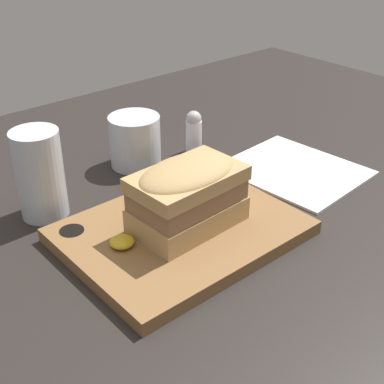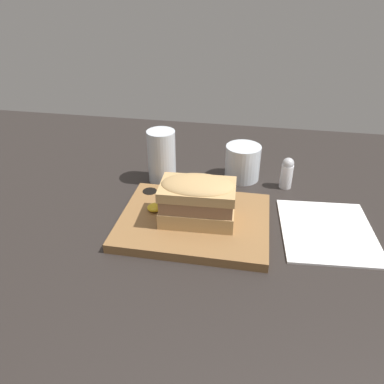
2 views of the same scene
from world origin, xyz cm
name	(u,v)px [view 1 (image 1 of 2)]	position (x,y,z in cm)	size (l,w,h in cm)	color
dining_table	(144,248)	(0.00, 0.00, 1.00)	(166.28, 105.44, 2.00)	#282321
serving_board	(180,231)	(4.10, -2.31, 2.91)	(28.36, 22.09, 1.85)	olive
sandwich	(188,193)	(4.86, -2.85, 8.53)	(14.12, 9.02, 8.78)	tan
mustard_dollop	(122,242)	(-3.96, -1.21, 4.39)	(2.92, 2.92, 1.17)	gold
water_glass	(41,180)	(-6.23, 14.11, 7.27)	(6.36, 6.36, 12.18)	silver
wine_glass	(135,143)	(11.97, 18.36, 5.65)	(8.09, 8.09, 8.14)	silver
napkin	(296,171)	(29.34, -0.30, 2.20)	(18.50, 20.95, 0.40)	white
salt_shaker	(194,131)	(21.99, 15.77, 5.72)	(2.67, 2.67, 7.28)	white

